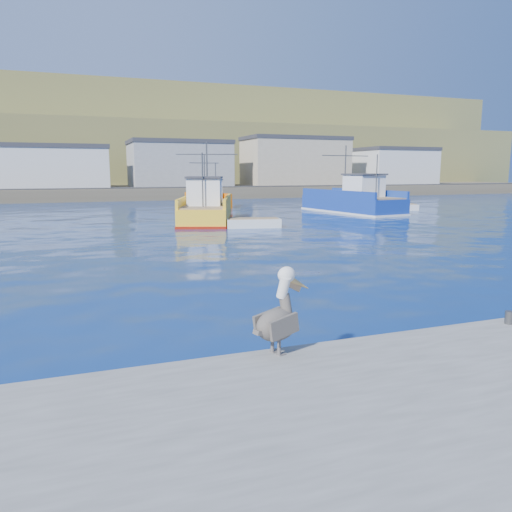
{
  "coord_description": "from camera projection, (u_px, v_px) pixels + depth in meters",
  "views": [
    {
      "loc": [
        -6.45,
        -11.85,
        4.03
      ],
      "look_at": [
        -0.69,
        3.63,
        1.2
      ],
      "focal_mm": 35.0,
      "sensor_mm": 36.0,
      "label": 1
    }
  ],
  "objects": [
    {
      "name": "dock_bollards",
      "position": [
        425.0,
        329.0,
        10.8
      ],
      "size": [
        36.2,
        0.2,
        0.3
      ],
      "color": "#4C4C4C",
      "rests_on": "dock"
    },
    {
      "name": "skiff_mid",
      "position": [
        253.0,
        224.0,
        35.78
      ],
      "size": [
        4.06,
        2.11,
        0.84
      ],
      "color": "silver",
      "rests_on": "ground"
    },
    {
      "name": "pelican",
      "position": [
        279.0,
        317.0,
        9.66
      ],
      "size": [
        1.36,
        0.8,
        1.7
      ],
      "color": "#595451",
      "rests_on": "dock"
    },
    {
      "name": "far_shore",
      "position": [
        97.0,
        149.0,
        113.21
      ],
      "size": [
        200.0,
        81.0,
        24.0
      ],
      "color": "brown",
      "rests_on": "ground"
    },
    {
      "name": "skiff_far",
      "position": [
        405.0,
        207.0,
        52.58
      ],
      "size": [
        2.01,
        3.91,
        0.81
      ],
      "color": "silver",
      "rests_on": "ground"
    },
    {
      "name": "trawler_blue",
      "position": [
        354.0,
        202.0,
        48.7
      ],
      "size": [
        5.76,
        12.18,
        6.57
      ],
      "color": "navy",
      "rests_on": "ground"
    },
    {
      "name": "boat_orange",
      "position": [
        209.0,
        199.0,
        55.42
      ],
      "size": [
        3.83,
        7.21,
        5.89
      ],
      "color": "#E25E05",
      "rests_on": "ground"
    },
    {
      "name": "trawler_yellow_b",
      "position": [
        206.0,
        210.0,
        39.47
      ],
      "size": [
        6.89,
        11.05,
        6.41
      ],
      "color": "yellow",
      "rests_on": "ground"
    },
    {
      "name": "ground",
      "position": [
        325.0,
        318.0,
        13.84
      ],
      "size": [
        260.0,
        260.0,
        0.0
      ],
      "primitive_type": "plane",
      "color": "navy",
      "rests_on": "ground"
    }
  ]
}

